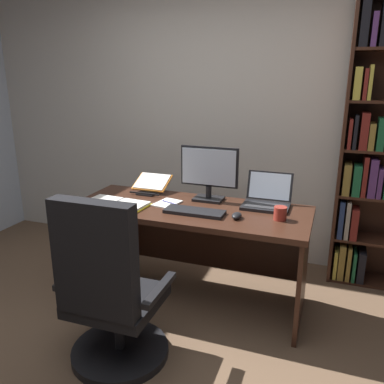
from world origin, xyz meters
The scene contains 12 objects.
wall_back centered at (0.00, 1.94, 1.40)m, with size 5.66×0.12×2.80m, color beige.
desk centered at (-0.06, 1.01, 0.55)m, with size 1.72×0.68×0.76m.
office_chair centered at (-0.25, 0.10, 0.45)m, with size 0.61×0.60×1.07m.
monitor centered at (0.01, 1.15, 0.96)m, with size 0.45×0.16×0.41m.
laptop centered at (0.46, 1.15, 0.81)m, with size 0.33×0.30×0.23m.
keyboard centered at (0.01, 0.82, 0.77)m, with size 0.42×0.15×0.02m, color black.
computer_mouse centered at (0.31, 0.82, 0.78)m, with size 0.06×0.10×0.04m, color black.
reading_stand_with_book centered at (-0.50, 1.20, 0.82)m, with size 0.28×0.27×0.13m.
open_binder centered at (-0.60, 0.77, 0.77)m, with size 0.50×0.33×0.02m.
notepad centered at (-0.25, 0.95, 0.76)m, with size 0.15×0.21×0.01m, color silver.
pen centered at (-0.23, 0.95, 0.77)m, with size 0.01×0.01×0.14m, color navy.
coffee_mug centered at (0.59, 0.90, 0.80)m, with size 0.09×0.09×0.09m, color maroon.
Camera 1 is at (0.89, -1.63, 1.69)m, focal length 37.27 mm.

